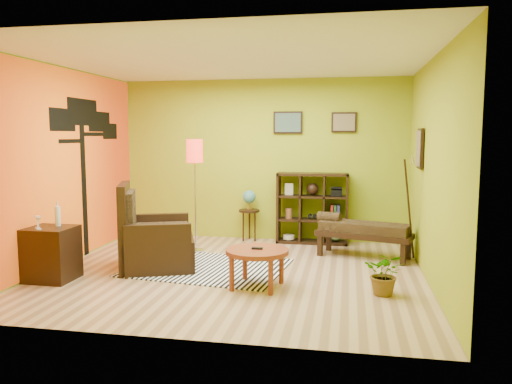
% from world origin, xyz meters
% --- Properties ---
extents(ground, '(5.00, 5.00, 0.00)m').
position_xyz_m(ground, '(0.00, 0.00, 0.00)').
color(ground, tan).
rests_on(ground, ground).
extents(room_shell, '(5.04, 4.54, 2.82)m').
position_xyz_m(room_shell, '(-0.09, 0.01, 1.80)').
color(room_shell, '#94A61A').
rests_on(room_shell, ground).
extents(zebra_rug, '(2.26, 1.83, 0.01)m').
position_xyz_m(zebra_rug, '(-0.41, 0.14, 0.01)').
color(zebra_rug, white).
rests_on(zebra_rug, ground).
extents(coffee_table, '(0.76, 0.76, 0.49)m').
position_xyz_m(coffee_table, '(0.43, -0.58, 0.40)').
color(coffee_table, maroon).
rests_on(coffee_table, ground).
extents(armchair, '(1.24, 1.23, 1.18)m').
position_xyz_m(armchair, '(-1.16, 0.02, 0.36)').
color(armchair, black).
rests_on(armchair, ground).
extents(side_cabinet, '(0.58, 0.52, 1.00)m').
position_xyz_m(side_cabinet, '(-2.20, -0.76, 0.34)').
color(side_cabinet, black).
rests_on(side_cabinet, ground).
extents(floor_lamp, '(0.27, 0.27, 1.77)m').
position_xyz_m(floor_lamp, '(-0.86, 1.06, 1.43)').
color(floor_lamp, silver).
rests_on(floor_lamp, ground).
extents(globe_table, '(0.36, 0.36, 0.88)m').
position_xyz_m(globe_table, '(-0.20, 2.04, 0.67)').
color(globe_table, black).
rests_on(globe_table, ground).
extents(cube_shelf, '(1.20, 0.35, 1.20)m').
position_xyz_m(cube_shelf, '(0.91, 2.03, 0.60)').
color(cube_shelf, black).
rests_on(cube_shelf, ground).
extents(bench, '(1.49, 0.89, 0.65)m').
position_xyz_m(bench, '(1.70, 1.17, 0.42)').
color(bench, black).
rests_on(bench, ground).
extents(potted_plant, '(0.56, 0.60, 0.40)m').
position_xyz_m(potted_plant, '(1.93, -0.61, 0.20)').
color(potted_plant, '#26661E').
rests_on(potted_plant, ground).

